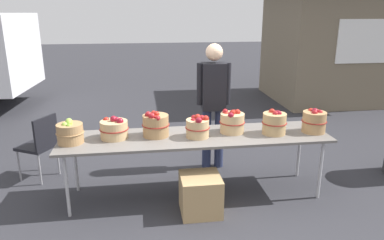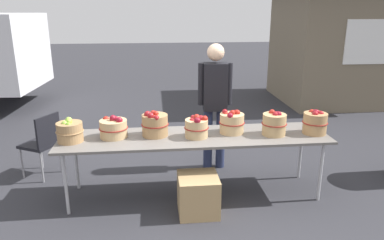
{
  "view_description": "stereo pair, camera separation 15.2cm",
  "coord_description": "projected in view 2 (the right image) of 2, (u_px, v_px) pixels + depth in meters",
  "views": [
    {
      "loc": [
        -0.61,
        -3.96,
        2.17
      ],
      "look_at": [
        0.0,
        0.3,
        0.85
      ],
      "focal_mm": 34.34,
      "sensor_mm": 36.0,
      "label": 1
    },
    {
      "loc": [
        -0.46,
        -3.98,
        2.17
      ],
      "look_at": [
        0.0,
        0.3,
        0.85
      ],
      "focal_mm": 34.34,
      "sensor_mm": 36.0,
      "label": 2
    }
  ],
  "objects": [
    {
      "name": "ground_plane",
      "position": [
        195.0,
        194.0,
        4.47
      ],
      "size": [
        40.0,
        40.0,
        0.0
      ],
      "primitive_type": "plane",
      "color": "#2D2D33"
    },
    {
      "name": "market_table",
      "position": [
        195.0,
        139.0,
        4.26
      ],
      "size": [
        3.1,
        0.76,
        0.75
      ],
      "color": "slate",
      "rests_on": "ground"
    },
    {
      "name": "apple_basket_green_0",
      "position": [
        70.0,
        131.0,
        4.04
      ],
      "size": [
        0.3,
        0.3,
        0.28
      ],
      "color": "#A87F51",
      "rests_on": "market_table"
    },
    {
      "name": "apple_basket_red_0",
      "position": [
        114.0,
        128.0,
        4.18
      ],
      "size": [
        0.33,
        0.33,
        0.26
      ],
      "color": "tan",
      "rests_on": "market_table"
    },
    {
      "name": "apple_basket_red_1",
      "position": [
        155.0,
        124.0,
        4.22
      ],
      "size": [
        0.32,
        0.32,
        0.3
      ],
      "color": "#A87F51",
      "rests_on": "market_table"
    },
    {
      "name": "apple_basket_red_2",
      "position": [
        197.0,
        127.0,
        4.18
      ],
      "size": [
        0.28,
        0.28,
        0.27
      ],
      "color": "tan",
      "rests_on": "market_table"
    },
    {
      "name": "apple_basket_red_3",
      "position": [
        232.0,
        122.0,
        4.32
      ],
      "size": [
        0.3,
        0.3,
        0.28
      ],
      "color": "tan",
      "rests_on": "market_table"
    },
    {
      "name": "apple_basket_red_4",
      "position": [
        274.0,
        124.0,
        4.25
      ],
      "size": [
        0.29,
        0.29,
        0.29
      ],
      "color": "tan",
      "rests_on": "market_table"
    },
    {
      "name": "apple_basket_red_5",
      "position": [
        315.0,
        122.0,
        4.3
      ],
      "size": [
        0.29,
        0.29,
        0.29
      ],
      "color": "#A87F51",
      "rests_on": "market_table"
    },
    {
      "name": "vendor_adult",
      "position": [
        215.0,
        97.0,
        4.94
      ],
      "size": [
        0.46,
        0.25,
        1.73
      ],
      "rotation": [
        0.0,
        0.0,
        3.09
      ],
      "color": "#262D4C",
      "rests_on": "ground"
    },
    {
      "name": "food_kiosk",
      "position": [
        347.0,
        42.0,
        8.67
      ],
      "size": [
        3.51,
        2.92,
        2.74
      ],
      "rotation": [
        0.0,
        0.0,
        -0.01
      ],
      "color": "#726651",
      "rests_on": "ground"
    },
    {
      "name": "folding_chair",
      "position": [
        43.0,
        140.0,
        4.81
      ],
      "size": [
        0.54,
        0.54,
        0.86
      ],
      "rotation": [
        0.0,
        0.0,
        4.21
      ],
      "color": "black",
      "rests_on": "ground"
    },
    {
      "name": "produce_crate",
      "position": [
        198.0,
        194.0,
        4.01
      ],
      "size": [
        0.43,
        0.43,
        0.43
      ],
      "primitive_type": "cube",
      "color": "tan",
      "rests_on": "ground"
    }
  ]
}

